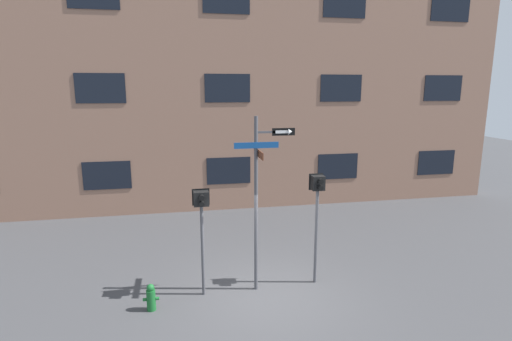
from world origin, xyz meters
TOP-DOWN VIEW (x-y plane):
  - ground_plane at (0.00, 0.00)m, footprint 60.00×60.00m
  - building_facade at (-0.00, 7.64)m, footprint 24.00×0.63m
  - street_sign_pole at (-0.11, 0.43)m, footprint 1.48×1.07m
  - pedestrian_signal_left at (-1.52, 0.42)m, footprint 0.42×0.40m
  - pedestrian_signal_right at (1.41, 0.49)m, footprint 0.37×0.40m
  - fire_hydrant at (-2.76, -0.07)m, footprint 0.37×0.21m

SIDE VIEW (x-z plane):
  - ground_plane at x=0.00m, z-range 0.00..0.00m
  - fire_hydrant at x=-2.76m, z-range -0.01..0.63m
  - pedestrian_signal_left at x=-1.52m, z-range 0.78..3.45m
  - pedestrian_signal_right at x=1.41m, z-range 0.81..3.72m
  - street_sign_pole at x=-0.11m, z-range 0.42..4.82m
  - building_facade at x=0.00m, z-range 0.00..13.41m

